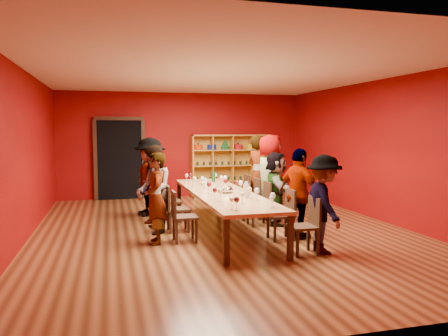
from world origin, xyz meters
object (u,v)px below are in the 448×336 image
(person_left_1, at_px, (156,198))
(person_right_3, at_px, (270,177))
(shelving_unit, at_px, (231,162))
(tasting_table, at_px, (222,194))
(person_left_3, at_px, (150,180))
(chair_person_right_1, at_px, (285,212))
(chair_person_left_1, at_px, (180,214))
(person_left_2, at_px, (154,189))
(person_left_4, at_px, (147,182))
(wine_bottle, at_px, (214,176))
(chair_person_left_3, at_px, (167,198))
(person_right_0, at_px, (324,204))
(chair_person_right_2, at_px, (262,201))
(spittoon_bowl, at_px, (226,189))
(chair_person_right_4, at_px, (243,192))
(person_right_2, at_px, (276,188))
(chair_person_left_2, at_px, (174,206))
(chair_person_left_4, at_px, (163,193))
(person_right_1, at_px, (299,194))
(chair_person_right_0, at_px, (308,222))
(chair_person_right_3, at_px, (253,197))
(person_right_4, at_px, (258,174))

(person_left_1, relative_size, person_right_3, 0.85)
(shelving_unit, distance_m, person_left_1, 5.67)
(tasting_table, xyz_separation_m, person_left_3, (-1.26, 1.06, 0.19))
(chair_person_right_1, bearing_deg, chair_person_left_1, 170.79)
(tasting_table, distance_m, person_left_2, 1.30)
(person_left_4, bearing_deg, wine_bottle, 60.56)
(tasting_table, distance_m, person_right_3, 1.57)
(chair_person_left_3, height_order, person_right_0, person_right_0)
(person_left_2, bearing_deg, person_left_4, -179.32)
(person_left_2, relative_size, chair_person_right_1, 1.87)
(chair_person_right_2, distance_m, spittoon_bowl, 0.99)
(tasting_table, bearing_deg, chair_person_right_4, 60.11)
(shelving_unit, bearing_deg, person_right_2, -92.74)
(person_right_2, xyz_separation_m, chair_person_right_4, (-0.29, 1.35, -0.25))
(person_left_1, relative_size, person_left_3, 0.87)
(chair_person_left_1, xyz_separation_m, person_right_2, (2.11, 0.89, 0.25))
(chair_person_left_2, xyz_separation_m, chair_person_left_4, (0.00, 1.78, 0.00))
(tasting_table, bearing_deg, person_left_1, -153.71)
(wine_bottle, bearing_deg, person_right_1, -69.41)
(person_left_1, relative_size, chair_person_right_2, 1.75)
(chair_person_left_1, height_order, person_left_2, person_left_2)
(chair_person_left_1, xyz_separation_m, person_right_3, (2.21, 1.51, 0.42))
(person_right_1, height_order, spittoon_bowl, person_right_1)
(chair_person_left_1, relative_size, chair_person_right_1, 1.00)
(person_right_1, relative_size, chair_person_right_2, 1.81)
(chair_person_left_1, relative_size, person_left_1, 0.57)
(person_left_4, xyz_separation_m, person_right_2, (2.47, -1.66, -0.01))
(chair_person_left_3, distance_m, chair_person_right_0, 3.46)
(person_left_4, bearing_deg, shelving_unit, 113.76)
(chair_person_left_1, relative_size, chair_person_left_2, 1.00)
(person_left_1, bearing_deg, chair_person_right_0, 64.07)
(chair_person_left_2, height_order, person_right_1, person_right_1)
(chair_person_left_4, height_order, chair_person_right_3, same)
(person_left_2, distance_m, chair_person_right_4, 2.66)
(chair_person_left_4, relative_size, chair_person_right_4, 1.00)
(chair_person_left_2, height_order, chair_person_left_4, same)
(person_left_4, distance_m, chair_person_right_2, 2.75)
(chair_person_left_3, distance_m, chair_person_right_3, 1.83)
(chair_person_right_3, bearing_deg, person_right_2, -64.86)
(chair_person_right_3, height_order, wine_bottle, wine_bottle)
(chair_person_right_0, relative_size, person_right_4, 0.49)
(chair_person_right_1, xyz_separation_m, person_right_2, (0.29, 1.18, 0.25))
(shelving_unit, bearing_deg, person_left_3, -129.20)
(person_right_4, bearing_deg, chair_person_right_4, 67.58)
(tasting_table, xyz_separation_m, chair_person_left_2, (-0.91, 0.11, -0.20))
(chair_person_right_0, bearing_deg, chair_person_right_1, 90.00)
(person_left_2, bearing_deg, chair_person_right_3, 109.91)
(tasting_table, xyz_separation_m, chair_person_right_3, (0.91, 0.86, -0.20))
(chair_person_right_1, height_order, chair_person_right_4, same)
(chair_person_left_4, relative_size, person_right_2, 0.59)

